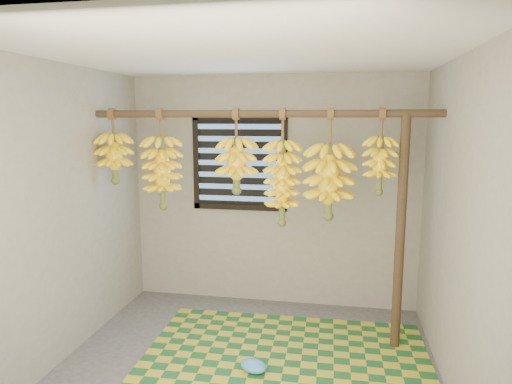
% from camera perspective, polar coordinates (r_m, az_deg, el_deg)
% --- Properties ---
extents(floor, '(3.00, 3.00, 0.01)m').
position_cam_1_polar(floor, '(3.79, -1.66, -22.08)').
color(floor, '#434343').
rests_on(floor, ground).
extents(ceiling, '(3.00, 3.00, 0.01)m').
position_cam_1_polar(ceiling, '(3.27, -1.86, 16.99)').
color(ceiling, silver).
rests_on(ceiling, wall_back).
extents(wall_back, '(3.00, 0.01, 2.40)m').
position_cam_1_polar(wall_back, '(4.78, 2.11, 0.03)').
color(wall_back, slate).
rests_on(wall_back, floor).
extents(wall_left, '(0.01, 3.00, 2.40)m').
position_cam_1_polar(wall_left, '(3.93, -23.76, -2.78)').
color(wall_left, slate).
rests_on(wall_left, floor).
extents(wall_right, '(0.01, 3.00, 2.40)m').
position_cam_1_polar(wall_right, '(3.35, 24.37, -4.78)').
color(wall_right, slate).
rests_on(wall_right, floor).
extents(window, '(1.00, 0.04, 1.00)m').
position_cam_1_polar(window, '(4.78, -2.08, 3.65)').
color(window, black).
rests_on(window, wall_back).
extents(hanging_pole, '(3.00, 0.06, 0.06)m').
position_cam_1_polar(hanging_pole, '(3.92, 0.41, 9.76)').
color(hanging_pole, '#443220').
rests_on(hanging_pole, wall_left).
extents(support_post, '(0.08, 0.08, 2.00)m').
position_cam_1_polar(support_post, '(4.01, 17.59, -5.11)').
color(support_post, '#443220').
rests_on(support_post, floor).
extents(woven_mat, '(2.39, 1.93, 0.01)m').
position_cam_1_polar(woven_mat, '(3.89, 3.49, -21.00)').
color(woven_mat, '#185325').
rests_on(woven_mat, floor).
extents(plastic_bag, '(0.27, 0.24, 0.09)m').
position_cam_1_polar(plastic_bag, '(3.80, -0.32, -20.91)').
color(plastic_bag, '#3989D5').
rests_on(plastic_bag, woven_mat).
extents(banana_bunch_a, '(0.31, 0.31, 0.68)m').
position_cam_1_polar(banana_bunch_a, '(4.39, -17.28, 4.09)').
color(banana_bunch_a, brown).
rests_on(banana_bunch_a, hanging_pole).
extents(banana_bunch_b, '(0.35, 0.35, 0.90)m').
position_cam_1_polar(banana_bunch_b, '(4.20, -11.64, 2.41)').
color(banana_bunch_b, brown).
rests_on(banana_bunch_b, hanging_pole).
extents(banana_bunch_c, '(0.33, 0.33, 0.73)m').
position_cam_1_polar(banana_bunch_c, '(3.99, -2.46, 3.37)').
color(banana_bunch_c, brown).
rests_on(banana_bunch_c, hanging_pole).
extents(banana_bunch_d, '(0.31, 0.31, 1.01)m').
position_cam_1_polar(banana_bunch_d, '(3.93, 3.29, 1.15)').
color(banana_bunch_d, brown).
rests_on(banana_bunch_d, hanging_pole).
extents(banana_bunch_e, '(0.40, 0.40, 0.93)m').
position_cam_1_polar(banana_bunch_e, '(3.90, 9.11, 1.30)').
color(banana_bunch_e, brown).
rests_on(banana_bunch_e, hanging_pole).
extents(banana_bunch_f, '(0.28, 0.28, 0.71)m').
position_cam_1_polar(banana_bunch_f, '(3.89, 15.23, 3.27)').
color(banana_bunch_f, brown).
rests_on(banana_bunch_f, hanging_pole).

